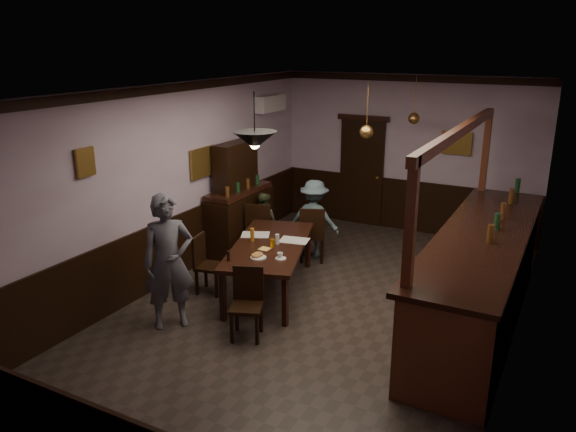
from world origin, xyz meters
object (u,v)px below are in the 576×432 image
Objects in this scene: person_standing at (168,262)px; dining_table at (270,248)px; coffee_cup at (280,255)px; pendant_brass_far at (414,119)px; chair_near at (247,299)px; chair_far_right at (312,232)px; chair_far_left at (259,228)px; bar_counter at (480,275)px; pendant_brass_mid at (366,132)px; person_seated_right at (314,219)px; chair_side at (206,261)px; person_seated_left at (263,223)px; sideboard at (239,209)px; soda_can at (272,243)px; pendant_iron at (255,140)px.

dining_table is at bearing 19.12° from person_standing.
pendant_brass_far is at bearing 59.25° from coffee_cup.
pendant_brass_far is at bearing 57.42° from chair_near.
dining_table is 1.36m from chair_far_right.
chair_far_left is 0.22× the size of bar_counter.
pendant_brass_far is at bearing 83.65° from pendant_brass_mid.
chair_far_left is 0.95m from person_seated_right.
chair_far_right is 1.08× the size of chair_side.
person_standing is 0.39× the size of bar_counter.
chair_far_right is at bearing -36.47° from chair_side.
bar_counter is at bearing 140.66° from chair_far_right.
chair_far_right is at bearing 28.28° from person_standing.
chair_far_left is 0.74× the size of person_seated_right.
chair_far_left is at bearing 171.36° from bar_counter.
person_seated_left is at bearing 47.06° from person_standing.
coffee_cup is at bearing -110.12° from pendant_brass_mid.
chair_far_right is 1.39m from sideboard.
chair_near is at bearing 111.19° from person_seated_left.
person_seated_right is 1.72m from soda_can.
person_standing is 1.50m from coffee_cup.
chair_far_right is 1.07× the size of chair_near.
pendant_brass_mid reaches higher than person_seated_right.
chair_near is at bearing -55.34° from sideboard.
pendant_brass_mid is at bearing 49.16° from dining_table.
sideboard reaches higher than person_standing.
dining_table is at bearing -170.03° from bar_counter.
sideboard reaches higher than coffee_cup.
chair_far_left reaches higher than chair_side.
chair_far_right reaches higher than dining_table.
bar_counter is (3.79, -0.83, 0.10)m from person_seated_left.
person_standing is at bearing -112.30° from dining_table.
pendant_iron is (0.29, -2.38, 1.73)m from person_seated_right.
chair_near reaches higher than dining_table.
sideboard reaches higher than person_seated_right.
pendant_brass_mid is (1.04, -0.46, 1.62)m from person_seated_right.
bar_counter is at bearing -9.46° from sideboard.
chair_far_right reaches higher than coffee_cup.
person_seated_right is at bearing 159.37° from bar_counter.
chair_far_right is 7.99× the size of soda_can.
soda_can is 0.03× the size of bar_counter.
dining_table is 1.23× the size of sideboard.
pendant_iron is at bearing 100.81° from chair_far_left.
chair_far_left reaches higher than coffee_cup.
chair_far_left is at bearing -15.39° from sideboard.
person_standing is 2.53× the size of pendant_iron.
chair_near is (1.21, -2.34, -0.05)m from chair_far_left.
sideboard reaches higher than chair_far_left.
chair_side is (-1.22, 0.80, -0.01)m from chair_near.
person_standing is (-0.62, -1.51, 0.20)m from dining_table.
bar_counter is (3.71, -0.56, 0.10)m from chair_far_left.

